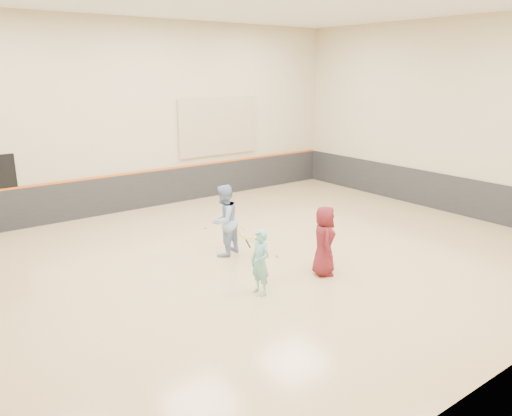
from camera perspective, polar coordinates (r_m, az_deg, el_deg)
room at (r=11.91m, az=0.01°, el=-2.20°), size 15.04×12.04×6.22m
wainscot_back at (r=16.95m, az=-12.21°, el=2.08°), size 14.90×0.04×1.20m
wainscot_right at (r=17.35m, az=20.15°, el=1.77°), size 0.04×11.90×1.20m
accent_stripe at (r=16.81m, az=-12.32°, el=4.12°), size 14.90×0.03×0.06m
acoustic_panel at (r=17.94m, az=-4.32°, el=9.27°), size 3.20×0.08×2.00m
girl at (r=10.13m, az=0.51°, el=-6.23°), size 0.35×0.52×1.37m
instructor at (r=12.20m, az=-3.69°, el=-1.44°), size 1.05×0.95×1.77m
young_man at (r=11.16m, az=7.80°, el=-3.73°), size 0.84×0.92×1.58m
held_racket at (r=12.26m, az=-1.63°, el=-2.77°), size 0.40×0.40×0.65m
spare_racket at (r=13.46m, az=-0.81°, el=-3.43°), size 0.64×0.64×0.14m
ball_under_racket at (r=12.30m, az=2.41°, el=-5.48°), size 0.07×0.07×0.07m
ball_in_hand at (r=11.04m, az=8.88°, el=-2.63°), size 0.07×0.07×0.07m
ball_beside_spare at (r=14.49m, az=-5.80°, el=-2.26°), size 0.07×0.07×0.07m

